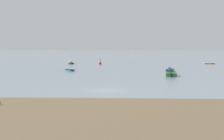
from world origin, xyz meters
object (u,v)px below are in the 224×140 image
object	(u,v)px
sailboat_moored_0	(71,63)
rowboat_moored_2	(70,70)
motorboat_moored_0	(171,74)
channel_buoy	(100,63)
motorboat_moored_2	(170,71)
rowboat_moored_0	(209,63)

from	to	relation	value
sailboat_moored_0	rowboat_moored_2	bearing A→B (deg)	173.36
motorboat_moored_0	rowboat_moored_2	size ratio (longest dim) A/B	1.70
motorboat_moored_0	channel_buoy	xyz separation A→B (m)	(-18.17, 42.14, 0.18)
channel_buoy	motorboat_moored_2	bearing A→B (deg)	-57.55
rowboat_moored_0	motorboat_moored_0	size ratio (longest dim) A/B	0.65
rowboat_moored_0	motorboat_moored_2	bearing A→B (deg)	63.98
motorboat_moored_2	channel_buoy	distance (m)	36.14
rowboat_moored_0	sailboat_moored_0	distance (m)	47.51
motorboat_moored_0	channel_buoy	distance (m)	45.89
sailboat_moored_0	channel_buoy	size ratio (longest dim) A/B	2.79
rowboat_moored_0	rowboat_moored_2	size ratio (longest dim) A/B	1.10
channel_buoy	rowboat_moored_2	bearing A→B (deg)	-99.61
rowboat_moored_2	motorboat_moored_2	bearing A→B (deg)	-130.72
rowboat_moored_2	channel_buoy	bearing A→B (deg)	-49.47
sailboat_moored_0	motorboat_moored_2	bearing A→B (deg)	-153.88
sailboat_moored_0	rowboat_moored_2	xyz separation A→B (m)	(5.22, -32.89, -0.12)
motorboat_moored_0	rowboat_moored_2	xyz separation A→B (m)	(-23.27, 12.01, -0.13)
rowboat_moored_0	channel_buoy	bearing A→B (deg)	7.15
sailboat_moored_0	channel_buoy	bearing A→B (deg)	-120.66
sailboat_moored_0	rowboat_moored_2	distance (m)	33.30
motorboat_moored_0	sailboat_moored_0	size ratio (longest dim) A/B	0.97
motorboat_moored_0	rowboat_moored_2	world-z (taller)	motorboat_moored_0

